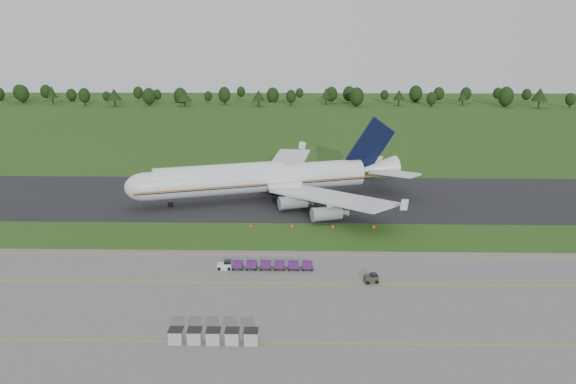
{
  "coord_description": "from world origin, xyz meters",
  "views": [
    {
      "loc": [
        6.25,
        -103.87,
        37.54
      ],
      "look_at": [
        3.94,
        2.0,
        8.48
      ],
      "focal_mm": 35.0,
      "sensor_mm": 36.0,
      "label": 1
    }
  ],
  "objects_px": {
    "baggage_train": "(264,265)",
    "uld_row": "(214,336)",
    "edge_markers": "(312,227)",
    "utility_cart": "(371,279)",
    "aircraft": "(263,178)"
  },
  "relations": [
    {
      "from": "baggage_train",
      "to": "uld_row",
      "type": "xyz_separation_m",
      "value": [
        -4.9,
        -23.66,
        0.14
      ]
    },
    {
      "from": "baggage_train",
      "to": "uld_row",
      "type": "bearing_deg",
      "value": -101.71
    },
    {
      "from": "aircraft",
      "to": "edge_markers",
      "type": "distance_m",
      "value": 24.25
    },
    {
      "from": "aircraft",
      "to": "baggage_train",
      "type": "distance_m",
      "value": 42.69
    },
    {
      "from": "utility_cart",
      "to": "edge_markers",
      "type": "distance_m",
      "value": 27.95
    },
    {
      "from": "aircraft",
      "to": "utility_cart",
      "type": "xyz_separation_m",
      "value": [
        20.24,
        -47.27,
        -4.79
      ]
    },
    {
      "from": "aircraft",
      "to": "utility_cart",
      "type": "bearing_deg",
      "value": -66.82
    },
    {
      "from": "utility_cart",
      "to": "uld_row",
      "type": "bearing_deg",
      "value": -139.94
    },
    {
      "from": "baggage_train",
      "to": "utility_cart",
      "type": "relative_size",
      "value": 6.91
    },
    {
      "from": "utility_cart",
      "to": "uld_row",
      "type": "height_order",
      "value": "uld_row"
    },
    {
      "from": "uld_row",
      "to": "edge_markers",
      "type": "bearing_deg",
      "value": 73.43
    },
    {
      "from": "edge_markers",
      "to": "uld_row",
      "type": "bearing_deg",
      "value": -106.57
    },
    {
      "from": "utility_cart",
      "to": "edge_markers",
      "type": "bearing_deg",
      "value": 108.38
    },
    {
      "from": "baggage_train",
      "to": "edge_markers",
      "type": "xyz_separation_m",
      "value": [
        8.56,
        21.59,
        -0.55
      ]
    },
    {
      "from": "baggage_train",
      "to": "utility_cart",
      "type": "height_order",
      "value": "baggage_train"
    }
  ]
}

